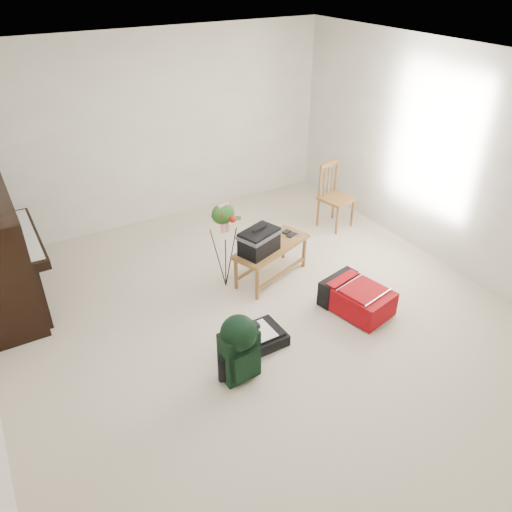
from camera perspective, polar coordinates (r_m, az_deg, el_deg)
floor at (r=5.22m, az=0.59°, el=-7.36°), size 5.00×5.50×0.01m
ceiling at (r=4.12m, az=0.79°, el=20.69°), size 5.00×5.50×0.01m
wall_back at (r=6.87m, az=-11.54°, el=13.85°), size 5.00×0.04×2.50m
wall_right at (r=6.10m, az=21.59°, el=9.99°), size 0.04×5.50×2.50m
bench at (r=5.53m, az=0.50°, el=1.72°), size 1.04×0.69×0.74m
dining_chair at (r=6.86m, az=9.02°, el=6.74°), size 0.46×0.46×0.89m
red_suitcase at (r=5.39m, az=11.15°, el=-4.48°), size 0.60×0.78×0.30m
black_duffel at (r=4.91m, az=0.23°, el=-9.22°), size 0.50×0.40×0.21m
green_backpack at (r=4.39m, az=-1.93°, el=-10.16°), size 0.35×0.32×0.66m
flower_stand at (r=5.45m, az=-3.63°, el=1.12°), size 0.38×0.38×1.07m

